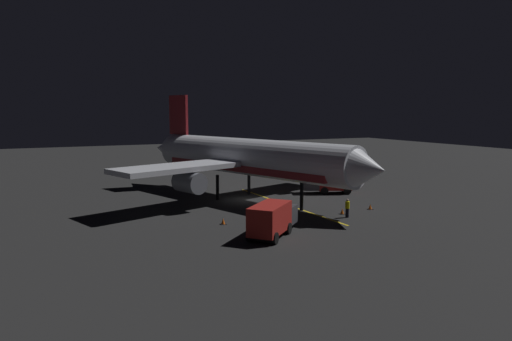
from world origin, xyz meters
The scene contains 10 objects.
ground_plane centered at (0.00, 0.00, -0.10)m, with size 180.00×180.00×0.20m, color black.
apron_guide_stripe centered at (-2.50, 4.00, 0.00)m, with size 0.24×20.74×0.01m, color gold.
airliner centered at (0.18, -0.54, 4.58)m, with size 29.76×34.21×11.76m.
baggage_truck centered at (4.50, 14.35, 1.34)m, with size 6.06×5.75×2.62m.
catering_truck centered at (-10.44, 0.44, 1.22)m, with size 6.01×4.21×2.37m.
ground_crew_worker centered at (-4.65, 11.77, 0.89)m, with size 0.40×0.40×1.74m.
traffic_cone_near_left centered at (6.64, 9.24, 0.25)m, with size 0.50×0.50×0.55m.
traffic_cone_near_right centered at (-8.88, 9.87, 0.25)m, with size 0.50×0.50×0.55m.
traffic_cone_under_wing centered at (-5.10, 10.40, 0.25)m, with size 0.50×0.50×0.55m.
traffic_cone_far centered at (-0.91, 5.71, 0.25)m, with size 0.50×0.50×0.55m.
Camera 1 is at (21.04, 45.81, 9.76)m, focal length 32.49 mm.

